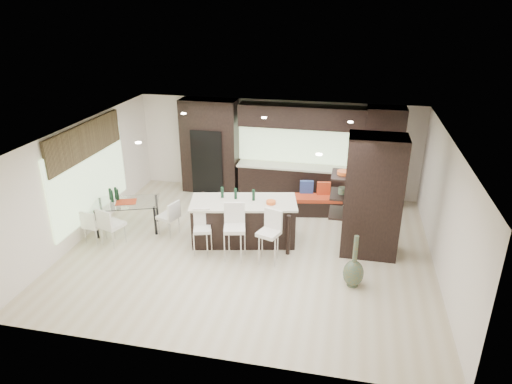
% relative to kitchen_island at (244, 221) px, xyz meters
% --- Properties ---
extents(ground, '(8.00, 8.00, 0.00)m').
position_rel_kitchen_island_xyz_m(ground, '(0.24, -0.35, -0.50)').
color(ground, beige).
rests_on(ground, ground).
extents(back_wall, '(8.00, 0.02, 2.70)m').
position_rel_kitchen_island_xyz_m(back_wall, '(0.24, 3.15, 0.85)').
color(back_wall, white).
rests_on(back_wall, ground).
extents(left_wall, '(0.02, 7.00, 2.70)m').
position_rel_kitchen_island_xyz_m(left_wall, '(-3.76, -0.35, 0.85)').
color(left_wall, white).
rests_on(left_wall, ground).
extents(right_wall, '(0.02, 7.00, 2.70)m').
position_rel_kitchen_island_xyz_m(right_wall, '(4.24, -0.35, 0.85)').
color(right_wall, white).
rests_on(right_wall, ground).
extents(ceiling, '(8.00, 7.00, 0.02)m').
position_rel_kitchen_island_xyz_m(ceiling, '(0.24, -0.35, 2.20)').
color(ceiling, white).
rests_on(ceiling, ground).
extents(window_left, '(0.04, 3.20, 1.90)m').
position_rel_kitchen_island_xyz_m(window_left, '(-3.72, -0.15, 0.85)').
color(window_left, '#B2D199').
rests_on(window_left, left_wall).
extents(window_back, '(3.40, 0.04, 1.20)m').
position_rel_kitchen_island_xyz_m(window_back, '(0.84, 3.11, 1.05)').
color(window_back, '#B2D199').
rests_on(window_back, back_wall).
extents(stone_accent, '(0.08, 3.00, 0.80)m').
position_rel_kitchen_island_xyz_m(stone_accent, '(-3.69, -0.15, 1.75)').
color(stone_accent, brown).
rests_on(stone_accent, left_wall).
extents(ceiling_spots, '(4.00, 3.00, 0.02)m').
position_rel_kitchen_island_xyz_m(ceiling_spots, '(0.24, -0.10, 2.18)').
color(ceiling_spots, white).
rests_on(ceiling_spots, ceiling).
extents(back_cabinetry, '(6.80, 0.68, 2.70)m').
position_rel_kitchen_island_xyz_m(back_cabinetry, '(0.74, 2.82, 0.85)').
color(back_cabinetry, black).
rests_on(back_cabinetry, ground).
extents(refrigerator, '(0.90, 0.68, 1.90)m').
position_rel_kitchen_island_xyz_m(refrigerator, '(-1.66, 2.77, 0.45)').
color(refrigerator, black).
rests_on(refrigerator, ground).
extents(partition_column, '(1.20, 0.80, 2.70)m').
position_rel_kitchen_island_xyz_m(partition_column, '(2.84, 0.05, 0.85)').
color(partition_column, black).
rests_on(partition_column, ground).
extents(kitchen_island, '(2.58, 1.53, 1.01)m').
position_rel_kitchen_island_xyz_m(kitchen_island, '(0.00, 0.00, 0.00)').
color(kitchen_island, black).
rests_on(kitchen_island, ground).
extents(stool_left, '(0.46, 0.46, 0.84)m').
position_rel_kitchen_island_xyz_m(stool_left, '(-0.74, -0.80, -0.08)').
color(stool_left, white).
rests_on(stool_left, ground).
extents(stool_mid, '(0.54, 0.54, 1.01)m').
position_rel_kitchen_island_xyz_m(stool_mid, '(0.00, -0.84, 0.00)').
color(stool_mid, white).
rests_on(stool_mid, ground).
extents(stool_right, '(0.54, 0.54, 0.95)m').
position_rel_kitchen_island_xyz_m(stool_right, '(0.74, -0.83, -0.03)').
color(stool_right, white).
rests_on(stool_right, ground).
extents(bench, '(1.36, 0.72, 0.50)m').
position_rel_kitchen_island_xyz_m(bench, '(1.54, 1.80, -0.25)').
color(bench, black).
rests_on(bench, ground).
extents(floor_vase, '(0.52, 0.52, 1.11)m').
position_rel_kitchen_island_xyz_m(floor_vase, '(2.54, -1.35, 0.05)').
color(floor_vase, '#424F38').
rests_on(floor_vase, ground).
extents(dining_table, '(1.72, 1.32, 0.73)m').
position_rel_kitchen_island_xyz_m(dining_table, '(-2.90, -0.06, -0.14)').
color(dining_table, white).
rests_on(dining_table, ground).
extents(chair_near, '(0.59, 0.59, 0.86)m').
position_rel_kitchen_island_xyz_m(chair_near, '(-2.90, -0.81, -0.07)').
color(chair_near, white).
rests_on(chair_near, ground).
extents(chair_far, '(0.47, 0.47, 0.76)m').
position_rel_kitchen_island_xyz_m(chair_far, '(-3.38, -0.78, -0.12)').
color(chair_far, white).
rests_on(chair_far, ground).
extents(chair_end, '(0.54, 0.54, 0.80)m').
position_rel_kitchen_island_xyz_m(chair_end, '(-1.84, -0.06, -0.10)').
color(chair_end, white).
rests_on(chair_end, ground).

